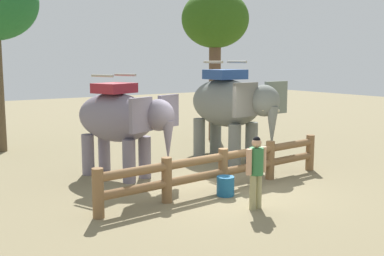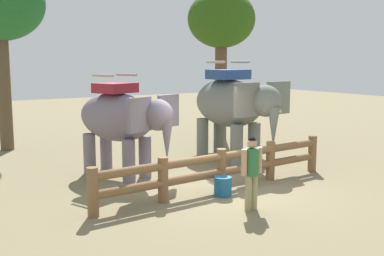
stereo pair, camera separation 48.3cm
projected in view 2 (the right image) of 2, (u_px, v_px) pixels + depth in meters
name	position (u px, v px, depth m)	size (l,w,h in m)	color
ground_plane	(223.00, 191.00, 11.70)	(60.00, 60.00, 0.00)	#7A6E4F
log_fence	(221.00, 166.00, 11.70)	(7.11, 0.76, 1.05)	brown
elephant_near_left	(121.00, 120.00, 12.92)	(2.44, 3.39, 2.85)	slate
elephant_center	(233.00, 106.00, 14.83)	(2.13, 3.74, 3.21)	slate
tourist_woman_in_black	(252.00, 168.00, 10.10)	(0.57, 0.34, 1.61)	#9A9364
tree_far_left	(221.00, 23.00, 18.50)	(2.67, 2.67, 5.96)	brown
feed_bucket	(223.00, 186.00, 11.24)	(0.43, 0.43, 0.47)	#19598C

